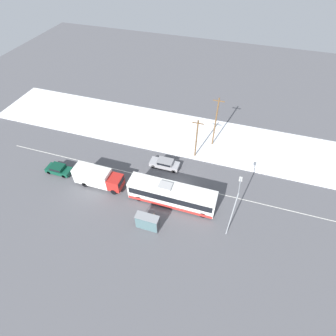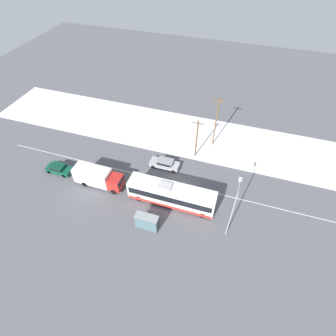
{
  "view_description": "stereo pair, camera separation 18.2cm",
  "coord_description": "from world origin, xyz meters",
  "px_view_note": "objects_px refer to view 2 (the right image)",
  "views": [
    {
      "loc": [
        6.11,
        -25.35,
        30.42
      ],
      "look_at": [
        -2.37,
        1.5,
        1.4
      ],
      "focal_mm": 28.0,
      "sensor_mm": 36.0,
      "label": 1
    },
    {
      "loc": [
        6.29,
        -25.3,
        30.42
      ],
      "look_at": [
        -2.37,
        1.5,
        1.4
      ],
      "focal_mm": 28.0,
      "sensor_mm": 36.0,
      "label": 2
    }
  ],
  "objects_px": {
    "streetlamp": "(233,208)",
    "utility_pole_roadside": "(197,139)",
    "box_truck": "(98,177)",
    "pedestrian_at_stop": "(154,217)",
    "city_bus": "(172,195)",
    "parked_car_near_truck": "(59,168)",
    "utility_pole_snowlot": "(216,122)",
    "sedan_car": "(165,163)",
    "bus_shelter": "(146,222)"
  },
  "relations": [
    {
      "from": "streetlamp",
      "to": "utility_pole_snowlot",
      "type": "xyz_separation_m",
      "value": [
        -5.1,
        16.56,
        -0.43
      ]
    },
    {
      "from": "box_truck",
      "to": "sedan_car",
      "type": "distance_m",
      "value": 10.66
    },
    {
      "from": "streetlamp",
      "to": "utility_pole_snowlot",
      "type": "relative_size",
      "value": 0.91
    },
    {
      "from": "utility_pole_snowlot",
      "to": "sedan_car",
      "type": "bearing_deg",
      "value": -128.97
    },
    {
      "from": "bus_shelter",
      "to": "utility_pole_snowlot",
      "type": "relative_size",
      "value": 0.33
    },
    {
      "from": "pedestrian_at_stop",
      "to": "streetlamp",
      "type": "xyz_separation_m",
      "value": [
        9.58,
        1.44,
        4.25
      ]
    },
    {
      "from": "streetlamp",
      "to": "utility_pole_roadside",
      "type": "relative_size",
      "value": 1.17
    },
    {
      "from": "utility_pole_roadside",
      "to": "pedestrian_at_stop",
      "type": "bearing_deg",
      "value": -98.97
    },
    {
      "from": "sedan_car",
      "to": "utility_pole_snowlot",
      "type": "xyz_separation_m",
      "value": [
        6.29,
        7.77,
        4.06
      ]
    },
    {
      "from": "streetlamp",
      "to": "city_bus",
      "type": "bearing_deg",
      "value": 164.47
    },
    {
      "from": "parked_car_near_truck",
      "to": "pedestrian_at_stop",
      "type": "distance_m",
      "value": 17.85
    },
    {
      "from": "sedan_car",
      "to": "utility_pole_snowlot",
      "type": "distance_m",
      "value": 10.79
    },
    {
      "from": "streetlamp",
      "to": "pedestrian_at_stop",
      "type": "bearing_deg",
      "value": -171.45
    },
    {
      "from": "city_bus",
      "to": "parked_car_near_truck",
      "type": "xyz_separation_m",
      "value": [
        -18.73,
        0.26,
        -0.91
      ]
    },
    {
      "from": "city_bus",
      "to": "parked_car_near_truck",
      "type": "bearing_deg",
      "value": 179.22
    },
    {
      "from": "city_bus",
      "to": "utility_pole_snowlot",
      "type": "bearing_deg",
      "value": 77.56
    },
    {
      "from": "box_truck",
      "to": "utility_pole_snowlot",
      "type": "relative_size",
      "value": 0.8
    },
    {
      "from": "box_truck",
      "to": "parked_car_near_truck",
      "type": "height_order",
      "value": "box_truck"
    },
    {
      "from": "box_truck",
      "to": "streetlamp",
      "type": "bearing_deg",
      "value": -6.34
    },
    {
      "from": "pedestrian_at_stop",
      "to": "city_bus",
      "type": "bearing_deg",
      "value": 70.39
    },
    {
      "from": "city_bus",
      "to": "utility_pole_roadside",
      "type": "bearing_deg",
      "value": 85.03
    },
    {
      "from": "sedan_car",
      "to": "streetlamp",
      "type": "xyz_separation_m",
      "value": [
        11.39,
        -8.79,
        4.49
      ]
    },
    {
      "from": "city_bus",
      "to": "sedan_car",
      "type": "height_order",
      "value": "city_bus"
    },
    {
      "from": "bus_shelter",
      "to": "streetlamp",
      "type": "xyz_separation_m",
      "value": [
        10.05,
        2.84,
        3.59
      ]
    },
    {
      "from": "utility_pole_roadside",
      "to": "city_bus",
      "type": "bearing_deg",
      "value": -94.97
    },
    {
      "from": "city_bus",
      "to": "utility_pole_snowlot",
      "type": "relative_size",
      "value": 1.32
    },
    {
      "from": "city_bus",
      "to": "bus_shelter",
      "type": "relative_size",
      "value": 4.03
    },
    {
      "from": "utility_pole_snowlot",
      "to": "box_truck",
      "type": "bearing_deg",
      "value": -135.5
    },
    {
      "from": "sedan_car",
      "to": "streetlamp",
      "type": "relative_size",
      "value": 0.56
    },
    {
      "from": "parked_car_near_truck",
      "to": "city_bus",
      "type": "bearing_deg",
      "value": -0.78
    },
    {
      "from": "parked_car_near_truck",
      "to": "bus_shelter",
      "type": "distance_m",
      "value": 17.79
    },
    {
      "from": "bus_shelter",
      "to": "pedestrian_at_stop",
      "type": "bearing_deg",
      "value": 71.49
    },
    {
      "from": "box_truck",
      "to": "streetlamp",
      "type": "height_order",
      "value": "streetlamp"
    },
    {
      "from": "box_truck",
      "to": "pedestrian_at_stop",
      "type": "height_order",
      "value": "box_truck"
    },
    {
      "from": "parked_car_near_truck",
      "to": "utility_pole_roadside",
      "type": "distance_m",
      "value": 22.34
    },
    {
      "from": "parked_car_near_truck",
      "to": "utility_pole_snowlot",
      "type": "bearing_deg",
      "value": 32.64
    },
    {
      "from": "utility_pole_roadside",
      "to": "bus_shelter",
      "type": "bearing_deg",
      "value": -99.86
    },
    {
      "from": "utility_pole_roadside",
      "to": "streetlamp",
      "type": "bearing_deg",
      "value": -60.07
    },
    {
      "from": "city_bus",
      "to": "sedan_car",
      "type": "distance_m",
      "value": 7.27
    },
    {
      "from": "city_bus",
      "to": "box_truck",
      "type": "distance_m",
      "value": 11.47
    },
    {
      "from": "utility_pole_snowlot",
      "to": "city_bus",
      "type": "bearing_deg",
      "value": -102.44
    },
    {
      "from": "pedestrian_at_stop",
      "to": "utility_pole_roadside",
      "type": "bearing_deg",
      "value": 81.03
    },
    {
      "from": "city_bus",
      "to": "parked_car_near_truck",
      "type": "height_order",
      "value": "city_bus"
    },
    {
      "from": "pedestrian_at_stop",
      "to": "bus_shelter",
      "type": "bearing_deg",
      "value": -108.51
    },
    {
      "from": "city_bus",
      "to": "bus_shelter",
      "type": "bearing_deg",
      "value": -109.32
    },
    {
      "from": "city_bus",
      "to": "box_truck",
      "type": "bearing_deg",
      "value": -179.5
    },
    {
      "from": "utility_pole_roadside",
      "to": "sedan_car",
      "type": "bearing_deg",
      "value": -135.64
    },
    {
      "from": "box_truck",
      "to": "sedan_car",
      "type": "relative_size",
      "value": 1.56
    },
    {
      "from": "box_truck",
      "to": "sedan_car",
      "type": "xyz_separation_m",
      "value": [
        8.33,
        6.6,
        -0.89
      ]
    },
    {
      "from": "parked_car_near_truck",
      "to": "streetlamp",
      "type": "bearing_deg",
      "value": -5.4
    }
  ]
}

